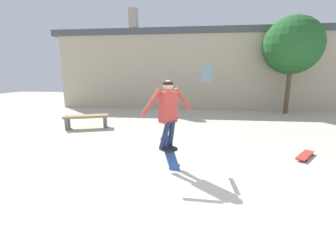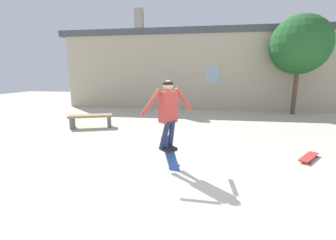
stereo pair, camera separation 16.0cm
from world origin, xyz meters
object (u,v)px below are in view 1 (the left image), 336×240
(tree_right, at_px, (292,46))
(skater, at_px, (168,110))
(skateboard_flipping, at_px, (170,155))
(skateboard_resting, at_px, (305,155))
(park_bench, at_px, (86,119))

(tree_right, height_order, skater, tree_right)
(tree_right, bearing_deg, skateboard_flipping, -124.43)
(skater, distance_m, skateboard_resting, 3.59)
(tree_right, height_order, skateboard_resting, tree_right)
(skateboard_flipping, xyz_separation_m, skateboard_resting, (3.18, 0.97, -0.22))
(skater, relative_size, skateboard_flipping, 1.87)
(skateboard_flipping, bearing_deg, park_bench, -169.88)
(tree_right, relative_size, park_bench, 2.89)
(skater, height_order, skateboard_resting, skater)
(skateboard_flipping, relative_size, skateboard_resting, 0.97)
(park_bench, xyz_separation_m, skater, (3.46, -3.26, 0.92))
(park_bench, distance_m, skateboard_flipping, 4.77)
(park_bench, distance_m, skater, 4.84)
(park_bench, bearing_deg, skateboard_flipping, -62.18)
(park_bench, relative_size, skateboard_flipping, 2.09)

